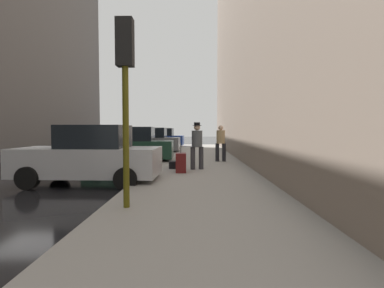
{
  "coord_description": "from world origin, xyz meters",
  "views": [
    {
      "loc": [
        5.85,
        -10.55,
        1.65
      ],
      "look_at": [
        5.64,
        4.61,
        0.93
      ],
      "focal_mm": 28.0,
      "sensor_mm": 36.0,
      "label": 1
    }
  ],
  "objects_px": {
    "parked_silver_sedan": "(90,156)",
    "parked_gray_coupe": "(150,141)",
    "traffic_light": "(125,71)",
    "pedestrian_in_tan_coat": "(221,141)",
    "parked_blue_sedan": "(161,139)",
    "pedestrian_with_beanie": "(197,143)",
    "fire_hydrant": "(170,152)",
    "parked_dark_green_sedan": "(131,146)",
    "duffel_bag": "(173,165)",
    "rolling_suitcase": "(181,163)"
  },
  "relations": [
    {
      "from": "parked_silver_sedan",
      "to": "parked_gray_coupe",
      "type": "relative_size",
      "value": 1.0
    },
    {
      "from": "parked_silver_sedan",
      "to": "traffic_light",
      "type": "distance_m",
      "value": 4.2
    },
    {
      "from": "traffic_light",
      "to": "pedestrian_in_tan_coat",
      "type": "xyz_separation_m",
      "value": [
        2.52,
        8.47,
        -1.65
      ]
    },
    {
      "from": "parked_blue_sedan",
      "to": "parked_silver_sedan",
      "type": "bearing_deg",
      "value": -90.0
    },
    {
      "from": "traffic_light",
      "to": "parked_blue_sedan",
      "type": "bearing_deg",
      "value": 94.95
    },
    {
      "from": "parked_blue_sedan",
      "to": "pedestrian_with_beanie",
      "type": "height_order",
      "value": "pedestrian_with_beanie"
    },
    {
      "from": "fire_hydrant",
      "to": "pedestrian_in_tan_coat",
      "type": "relative_size",
      "value": 0.41
    },
    {
      "from": "fire_hydrant",
      "to": "parked_gray_coupe",
      "type": "bearing_deg",
      "value": 110.3
    },
    {
      "from": "fire_hydrant",
      "to": "parked_blue_sedan",
      "type": "bearing_deg",
      "value": 98.99
    },
    {
      "from": "pedestrian_in_tan_coat",
      "to": "parked_dark_green_sedan",
      "type": "bearing_deg",
      "value": 174.8
    },
    {
      "from": "traffic_light",
      "to": "duffel_bag",
      "type": "bearing_deg",
      "value": 85.39
    },
    {
      "from": "pedestrian_in_tan_coat",
      "to": "rolling_suitcase",
      "type": "relative_size",
      "value": 1.64
    },
    {
      "from": "parked_blue_sedan",
      "to": "rolling_suitcase",
      "type": "distance_m",
      "value": 16.85
    },
    {
      "from": "parked_blue_sedan",
      "to": "pedestrian_with_beanie",
      "type": "xyz_separation_m",
      "value": [
        3.24,
        -15.83,
        0.29
      ]
    },
    {
      "from": "parked_silver_sedan",
      "to": "pedestrian_with_beanie",
      "type": "distance_m",
      "value": 3.99
    },
    {
      "from": "fire_hydrant",
      "to": "pedestrian_in_tan_coat",
      "type": "height_order",
      "value": "pedestrian_in_tan_coat"
    },
    {
      "from": "parked_gray_coupe",
      "to": "pedestrian_with_beanie",
      "type": "distance_m",
      "value": 9.86
    },
    {
      "from": "parked_silver_sedan",
      "to": "duffel_bag",
      "type": "height_order",
      "value": "parked_silver_sedan"
    },
    {
      "from": "pedestrian_with_beanie",
      "to": "fire_hydrant",
      "type": "bearing_deg",
      "value": 107.91
    },
    {
      "from": "fire_hydrant",
      "to": "pedestrian_in_tan_coat",
      "type": "distance_m",
      "value": 3.05
    },
    {
      "from": "fire_hydrant",
      "to": "pedestrian_in_tan_coat",
      "type": "bearing_deg",
      "value": -30.87
    },
    {
      "from": "parked_dark_green_sedan",
      "to": "rolling_suitcase",
      "type": "height_order",
      "value": "parked_dark_green_sedan"
    },
    {
      "from": "parked_gray_coupe",
      "to": "pedestrian_with_beanie",
      "type": "xyz_separation_m",
      "value": [
        3.24,
        -9.31,
        0.29
      ]
    },
    {
      "from": "rolling_suitcase",
      "to": "pedestrian_in_tan_coat",
      "type": "bearing_deg",
      "value": 65.21
    },
    {
      "from": "fire_hydrant",
      "to": "pedestrian_with_beanie",
      "type": "relative_size",
      "value": 0.4
    },
    {
      "from": "parked_blue_sedan",
      "to": "rolling_suitcase",
      "type": "height_order",
      "value": "parked_blue_sedan"
    },
    {
      "from": "fire_hydrant",
      "to": "pedestrian_with_beanie",
      "type": "xyz_separation_m",
      "value": [
        1.43,
        -4.44,
        0.64
      ]
    },
    {
      "from": "parked_dark_green_sedan",
      "to": "traffic_light",
      "type": "height_order",
      "value": "traffic_light"
    },
    {
      "from": "parked_dark_green_sedan",
      "to": "pedestrian_with_beanie",
      "type": "height_order",
      "value": "pedestrian_with_beanie"
    },
    {
      "from": "parked_dark_green_sedan",
      "to": "parked_blue_sedan",
      "type": "relative_size",
      "value": 1.0
    },
    {
      "from": "parked_gray_coupe",
      "to": "rolling_suitcase",
      "type": "relative_size",
      "value": 4.07
    },
    {
      "from": "parked_blue_sedan",
      "to": "rolling_suitcase",
      "type": "relative_size",
      "value": 4.1
    },
    {
      "from": "parked_silver_sedan",
      "to": "fire_hydrant",
      "type": "distance_m",
      "value": 7.0
    },
    {
      "from": "fire_hydrant",
      "to": "traffic_light",
      "type": "relative_size",
      "value": 0.2
    },
    {
      "from": "traffic_light",
      "to": "parked_dark_green_sedan",
      "type": "bearing_deg",
      "value": 101.8
    },
    {
      "from": "parked_silver_sedan",
      "to": "fire_hydrant",
      "type": "height_order",
      "value": "parked_silver_sedan"
    },
    {
      "from": "parked_gray_coupe",
      "to": "traffic_light",
      "type": "distance_m",
      "value": 15.12
    },
    {
      "from": "pedestrian_with_beanie",
      "to": "pedestrian_in_tan_coat",
      "type": "relative_size",
      "value": 1.04
    },
    {
      "from": "fire_hydrant",
      "to": "duffel_bag",
      "type": "distance_m",
      "value": 4.22
    },
    {
      "from": "parked_silver_sedan",
      "to": "parked_blue_sedan",
      "type": "bearing_deg",
      "value": 90.0
    },
    {
      "from": "parked_blue_sedan",
      "to": "duffel_bag",
      "type": "relative_size",
      "value": 9.7
    },
    {
      "from": "parked_gray_coupe",
      "to": "parked_blue_sedan",
      "type": "bearing_deg",
      "value": 90.0
    },
    {
      "from": "pedestrian_in_tan_coat",
      "to": "parked_gray_coupe",
      "type": "bearing_deg",
      "value": 124.3
    },
    {
      "from": "traffic_light",
      "to": "pedestrian_with_beanie",
      "type": "bearing_deg",
      "value": 76.05
    },
    {
      "from": "parked_dark_green_sedan",
      "to": "parked_silver_sedan",
      "type": "bearing_deg",
      "value": -90.0
    },
    {
      "from": "duffel_bag",
      "to": "pedestrian_with_beanie",
      "type": "bearing_deg",
      "value": -15.82
    },
    {
      "from": "parked_gray_coupe",
      "to": "duffel_bag",
      "type": "relative_size",
      "value": 9.62
    },
    {
      "from": "rolling_suitcase",
      "to": "duffel_bag",
      "type": "relative_size",
      "value": 2.36
    },
    {
      "from": "parked_silver_sedan",
      "to": "parked_dark_green_sedan",
      "type": "height_order",
      "value": "same"
    },
    {
      "from": "parked_gray_coupe",
      "to": "fire_hydrant",
      "type": "relative_size",
      "value": 6.01
    }
  ]
}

